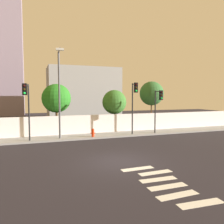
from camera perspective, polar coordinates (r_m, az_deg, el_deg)
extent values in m
plane|color=black|center=(13.60, 1.84, -12.37)|extent=(80.00, 80.00, 0.00)
cube|color=gray|center=(21.22, -6.34, -6.14)|extent=(36.00, 2.40, 0.15)
cube|color=white|center=(22.31, -7.12, -3.10)|extent=(36.00, 0.18, 1.80)
cube|color=silver|center=(9.32, 21.49, -20.67)|extent=(1.82, 0.53, 0.01)
cube|color=silver|center=(9.71, 16.22, -19.50)|extent=(1.82, 0.51, 0.01)
cube|color=silver|center=(10.41, 13.85, -17.79)|extent=(1.80, 0.45, 0.01)
cube|color=silver|center=(11.11, 11.58, -16.31)|extent=(1.81, 0.49, 0.01)
cube|color=silver|center=(11.96, 10.92, -14.78)|extent=(1.81, 0.50, 0.01)
cube|color=silver|center=(12.41, 6.47, -14.02)|extent=(1.81, 0.48, 0.01)
cylinder|color=black|center=(21.71, 5.16, 0.79)|extent=(0.12, 0.12, 4.88)
cylinder|color=black|center=(21.13, 5.61, 7.04)|extent=(0.28, 1.16, 0.08)
cube|color=black|center=(20.56, 6.03, 6.14)|extent=(0.37, 0.26, 0.90)
sphere|color=black|center=(20.46, 6.13, 6.91)|extent=(0.18, 0.18, 0.18)
sphere|color=#33260A|center=(20.44, 6.13, 6.12)|extent=(0.18, 0.18, 0.18)
sphere|color=#19F24C|center=(20.44, 6.12, 5.34)|extent=(0.18, 0.18, 0.18)
cylinder|color=black|center=(19.72, -20.21, -0.13)|extent=(0.12, 0.12, 4.65)
cylinder|color=black|center=(19.14, -20.77, 6.39)|extent=(0.33, 1.11, 0.08)
cube|color=black|center=(18.59, -21.17, 5.37)|extent=(0.38, 0.27, 0.90)
sphere|color=black|center=(18.48, -21.28, 6.21)|extent=(0.18, 0.18, 0.18)
sphere|color=#33260A|center=(18.47, -21.26, 5.35)|extent=(0.18, 0.18, 0.18)
sphere|color=#19F24C|center=(18.47, -21.24, 4.48)|extent=(0.18, 0.18, 0.18)
cylinder|color=black|center=(22.89, 10.83, 0.06)|extent=(0.12, 0.12, 4.20)
cylinder|color=black|center=(22.35, 11.56, 5.09)|extent=(0.13, 1.10, 0.08)
cube|color=black|center=(21.86, 12.24, 4.18)|extent=(0.35, 0.21, 0.90)
sphere|color=black|center=(21.76, 12.41, 4.89)|extent=(0.18, 0.18, 0.18)
sphere|color=#33260A|center=(21.76, 12.40, 4.15)|extent=(0.18, 0.18, 0.18)
sphere|color=#19F24C|center=(21.76, 12.39, 3.41)|extent=(0.18, 0.18, 0.18)
cylinder|color=#4C4C51|center=(20.00, -13.16, 4.02)|extent=(0.16, 0.16, 7.40)
cylinder|color=#4C4C51|center=(19.34, -13.19, 14.88)|extent=(0.23, 2.01, 0.10)
cube|color=beige|center=(18.34, -13.02, 15.16)|extent=(0.61, 0.28, 0.16)
cylinder|color=red|center=(20.54, -4.84, -5.43)|extent=(0.24, 0.24, 0.58)
sphere|color=red|center=(20.49, -4.84, -4.52)|extent=(0.26, 0.26, 0.26)
cylinder|color=red|center=(20.49, -5.30, -5.38)|extent=(0.10, 0.09, 0.09)
cylinder|color=red|center=(20.58, -4.38, -5.33)|extent=(0.10, 0.09, 0.09)
cylinder|color=brown|center=(22.78, -13.75, -2.12)|extent=(0.23, 0.23, 2.82)
sphere|color=#26731F|center=(22.65, -13.85, 3.38)|extent=(2.80, 2.80, 2.80)
cylinder|color=brown|center=(24.16, 0.60, -2.08)|extent=(0.15, 0.15, 2.46)
sphere|color=#366E29|center=(24.02, 0.60, 2.52)|extent=(2.57, 2.57, 2.57)
cylinder|color=brown|center=(26.00, 9.88, -0.70)|extent=(0.14, 0.14, 3.35)
sphere|color=#30632E|center=(25.90, 9.95, 4.64)|extent=(2.70, 2.70, 2.70)
cube|color=gray|center=(36.47, -7.24, 4.54)|extent=(10.99, 6.00, 8.20)
cube|color=gray|center=(49.45, -25.02, 18.76)|extent=(5.46, 5.00, 33.21)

